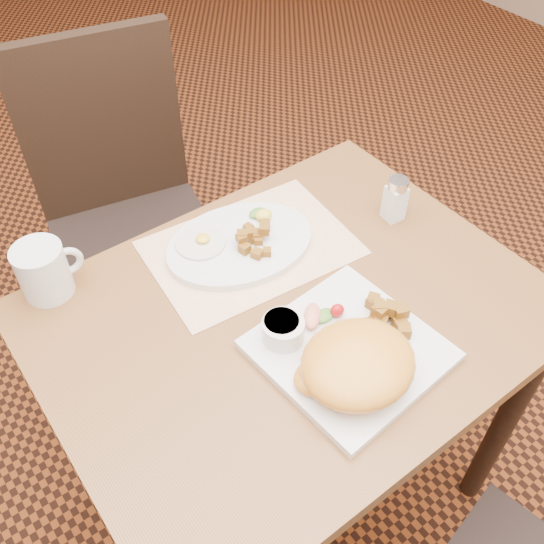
{
  "coord_description": "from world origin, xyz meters",
  "views": [
    {
      "loc": [
        -0.46,
        -0.55,
        1.6
      ],
      "look_at": [
        -0.01,
        0.05,
        0.82
      ],
      "focal_mm": 40.0,
      "sensor_mm": 36.0,
      "label": 1
    }
  ],
  "objects": [
    {
      "name": "ramekin",
      "position": [
        -0.06,
        -0.05,
        0.79
      ],
      "size": [
        0.07,
        0.07,
        0.04
      ],
      "color": "silver",
      "rests_on": "plate_square"
    },
    {
      "name": "fried_egg",
      "position": [
        -0.05,
        0.23,
        0.77
      ],
      "size": [
        0.1,
        0.1,
        0.02
      ],
      "color": "white",
      "rests_on": "plate_oval"
    },
    {
      "name": "ground",
      "position": [
        0.0,
        0.0,
        0.0
      ],
      "size": [
        8.0,
        8.0,
        0.0
      ],
      "primitive_type": "plane",
      "color": "black",
      "rests_on": "ground"
    },
    {
      "name": "home_fries_ov",
      "position": [
        0.04,
        0.17,
        0.78
      ],
      "size": [
        0.1,
        0.1,
        0.03
      ],
      "color": "#8F5B17",
      "rests_on": "plate_oval"
    },
    {
      "name": "table",
      "position": [
        0.0,
        0.0,
        0.64
      ],
      "size": [
        0.9,
        0.7,
        0.75
      ],
      "color": "brown",
      "rests_on": "ground"
    },
    {
      "name": "garnish_ov",
      "position": [
        0.09,
        0.23,
        0.78
      ],
      "size": [
        0.04,
        0.05,
        0.02
      ],
      "color": "#387223",
      "rests_on": "plate_oval"
    },
    {
      "name": "chair_far",
      "position": [
        -0.02,
        0.71,
        0.54
      ],
      "size": [
        0.5,
        0.51,
        0.97
      ],
      "rotation": [
        0.0,
        0.0,
        2.93
      ],
      "color": "black",
      "rests_on": "ground"
    },
    {
      "name": "home_fries_sq",
      "position": [
        0.11,
        -0.13,
        0.78
      ],
      "size": [
        0.1,
        0.11,
        0.04
      ],
      "color": "#8F5B17",
      "rests_on": "plate_square"
    },
    {
      "name": "salt_shaker",
      "position": [
        0.33,
        0.08,
        0.8
      ],
      "size": [
        0.05,
        0.05,
        0.1
      ],
      "color": "white",
      "rests_on": "table"
    },
    {
      "name": "coffee_mug",
      "position": [
        -0.34,
        0.31,
        0.8
      ],
      "size": [
        0.12,
        0.09,
        0.11
      ],
      "color": "silver",
      "rests_on": "table"
    },
    {
      "name": "plate_square",
      "position": [
        0.02,
        -0.13,
        0.76
      ],
      "size": [
        0.3,
        0.3,
        0.02
      ],
      "primitive_type": "cube",
      "rotation": [
        0.0,
        0.0,
        0.07
      ],
      "color": "silver",
      "rests_on": "table"
    },
    {
      "name": "garnish_sq",
      "position": [
        0.02,
        -0.05,
        0.78
      ],
      "size": [
        0.09,
        0.06,
        0.03
      ],
      "color": "#387223",
      "rests_on": "plate_square"
    },
    {
      "name": "plate_oval",
      "position": [
        0.02,
        0.19,
        0.76
      ],
      "size": [
        0.33,
        0.27,
        0.02
      ],
      "primitive_type": null,
      "rotation": [
        0.0,
        0.0,
        -0.15
      ],
      "color": "silver",
      "rests_on": "placemat"
    },
    {
      "name": "hollandaise_mound",
      "position": [
        -0.01,
        -0.18,
        0.8
      ],
      "size": [
        0.2,
        0.17,
        0.07
      ],
      "color": "orange",
      "rests_on": "plate_square"
    },
    {
      "name": "placemat",
      "position": [
        0.03,
        0.18,
        0.75
      ],
      "size": [
        0.42,
        0.32,
        0.0
      ],
      "primitive_type": "cube",
      "rotation": [
        0.0,
        0.0,
        -0.09
      ],
      "color": "white",
      "rests_on": "table"
    }
  ]
}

